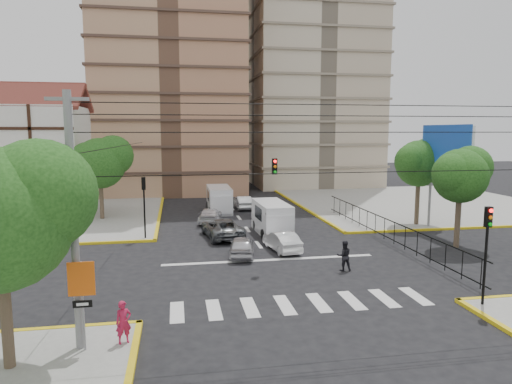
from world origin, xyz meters
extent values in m
plane|color=black|center=(0.00, 0.00, 0.00)|extent=(160.00, 160.00, 0.00)
cube|color=gray|center=(-20.00, 20.00, 0.07)|extent=(26.00, 26.00, 0.15)
cube|color=gray|center=(20.00, 20.00, 0.07)|extent=(26.00, 26.00, 0.15)
cube|color=silver|center=(0.00, -6.00, 0.01)|extent=(12.00, 2.40, 0.01)
cube|color=silver|center=(0.00, 1.20, 0.01)|extent=(13.00, 0.40, 0.01)
cube|color=#AB7455|center=(-6.00, 36.00, 24.00)|extent=(18.00, 16.00, 48.00)
cube|color=tan|center=(14.00, 40.00, 24.00)|extent=(17.00, 16.00, 48.00)
cube|color=silver|center=(-19.00, 20.00, 5.00)|extent=(10.00, 8.00, 10.00)
cube|color=maroon|center=(-19.00, 18.10, 10.90)|extent=(10.80, 4.25, 2.65)
cube|color=maroon|center=(-19.00, 21.90, 10.90)|extent=(10.80, 4.25, 2.65)
cylinder|color=slate|center=(14.50, 4.00, 2.15)|extent=(0.20, 0.20, 4.00)
cylinder|color=slate|center=(14.50, 8.00, 2.15)|extent=(0.20, 0.20, 4.00)
cube|color=silver|center=(14.50, 6.00, 6.15)|extent=(0.25, 6.00, 4.00)
cube|color=blue|center=(14.30, 6.00, 6.15)|extent=(0.08, 6.20, 4.20)
cylinder|color=#473828|center=(-11.00, -10.00, 2.10)|extent=(0.36, 0.36, 4.20)
sphere|color=#194212|center=(-9.85, -9.70, 5.73)|extent=(3.68, 3.68, 3.68)
cylinder|color=#473828|center=(13.00, 2.00, 2.10)|extent=(0.36, 0.36, 4.20)
sphere|color=#194212|center=(13.00, 2.00, 4.84)|extent=(3.60, 3.60, 3.60)
sphere|color=#194212|center=(13.90, 2.30, 5.38)|extent=(2.88, 2.88, 2.88)
sphere|color=#194212|center=(12.28, 1.70, 5.03)|extent=(2.70, 2.70, 2.70)
cylinder|color=#473828|center=(14.00, 9.00, 2.24)|extent=(0.36, 0.36, 4.48)
sphere|color=#194212|center=(14.00, 9.00, 5.16)|extent=(3.80, 3.80, 3.80)
sphere|color=#194212|center=(14.95, 9.30, 5.73)|extent=(3.04, 3.04, 3.04)
sphere|color=#194212|center=(13.24, 8.70, 5.35)|extent=(2.85, 2.85, 2.85)
cylinder|color=#473828|center=(-12.00, 16.00, 2.10)|extent=(0.36, 0.36, 4.20)
sphere|color=#194212|center=(-12.00, 16.00, 5.00)|extent=(4.40, 4.40, 4.40)
sphere|color=#194212|center=(-10.90, 16.30, 5.67)|extent=(3.52, 3.52, 3.52)
sphere|color=#194212|center=(-12.88, 15.70, 5.22)|extent=(3.30, 3.30, 3.30)
cylinder|color=black|center=(7.80, -7.80, 1.90)|extent=(0.12, 0.12, 3.50)
cube|color=black|center=(7.80, -7.80, 4.10)|extent=(0.28, 0.22, 0.90)
sphere|color=#FF0C0C|center=(7.80, -7.80, 4.40)|extent=(0.17, 0.17, 0.17)
cylinder|color=black|center=(-7.80, 7.80, 1.90)|extent=(0.12, 0.12, 3.50)
cube|color=black|center=(-7.80, 7.80, 4.10)|extent=(0.28, 0.22, 0.90)
sphere|color=#FF0C0C|center=(-7.80, 7.80, 4.40)|extent=(0.17, 0.17, 0.17)
cube|color=black|center=(0.00, 0.00, 5.80)|extent=(0.28, 0.22, 0.90)
cylinder|color=black|center=(0.00, -9.00, 6.25)|extent=(18.00, 0.03, 0.03)
cylinder|color=slate|center=(-9.00, -9.00, 4.65)|extent=(0.28, 0.28, 9.00)
cube|color=slate|center=(-9.00, -9.00, 8.85)|extent=(1.40, 0.12, 0.12)
cylinder|color=slate|center=(-8.80, -9.20, 1.75)|extent=(0.08, 0.08, 3.20)
cube|color=#E5590C|center=(-8.80, -9.25, 2.75)|extent=(0.90, 0.06, 1.20)
cube|color=black|center=(-8.80, -9.25, 1.85)|extent=(0.65, 0.05, 0.25)
cube|color=silver|center=(1.61, 8.27, 1.20)|extent=(2.28, 5.30, 2.40)
cube|color=silver|center=(1.61, 6.18, 1.05)|extent=(2.03, 1.33, 1.67)
cube|color=black|center=(1.61, 5.81, 1.62)|extent=(1.94, 0.17, 0.94)
cylinder|color=black|center=(0.61, 6.60, 0.37)|extent=(0.25, 0.73, 0.73)
cylinder|color=black|center=(2.60, 6.60, 0.37)|extent=(0.25, 0.73, 0.73)
cylinder|color=black|center=(0.61, 9.94, 0.37)|extent=(0.25, 0.73, 0.73)
cylinder|color=black|center=(2.60, 9.94, 0.37)|extent=(0.25, 0.73, 0.73)
cube|color=silver|center=(-1.45, 18.50, 1.21)|extent=(2.12, 5.26, 2.42)
cube|color=silver|center=(-1.45, 16.40, 1.05)|extent=(2.00, 1.27, 1.68)
cube|color=black|center=(-1.45, 16.03, 1.63)|extent=(1.95, 0.11, 0.95)
cylinder|color=black|center=(-2.45, 16.82, 0.37)|extent=(0.25, 0.74, 0.74)
cylinder|color=black|center=(-0.45, 16.82, 0.37)|extent=(0.25, 0.74, 0.74)
cylinder|color=black|center=(-2.45, 20.18, 0.37)|extent=(0.25, 0.74, 0.74)
cylinder|color=black|center=(-0.45, 20.18, 0.37)|extent=(0.25, 0.74, 0.74)
imported|color=#B8B7BD|center=(-1.55, 2.40, 0.64)|extent=(2.09, 3.94, 1.28)
imported|color=white|center=(1.22, 3.19, 0.65)|extent=(1.93, 4.09, 1.30)
imported|color=slate|center=(-2.27, 7.57, 0.72)|extent=(3.06, 5.47, 1.44)
imported|color=silver|center=(-2.73, 13.21, 0.63)|extent=(2.48, 4.56, 1.25)
imported|color=#29292C|center=(2.42, 15.16, 0.68)|extent=(1.99, 4.15, 1.37)
imported|color=white|center=(1.06, 19.68, 0.66)|extent=(1.43, 4.00, 1.31)
imported|color=#B21B40|center=(-7.50, -8.89, 0.93)|extent=(0.67, 0.56, 1.57)
imported|color=black|center=(3.66, -1.61, 0.86)|extent=(0.88, 0.71, 1.71)
camera|label=1|loc=(-5.49, -25.19, 7.80)|focal=32.00mm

